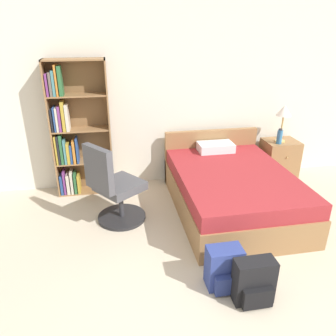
# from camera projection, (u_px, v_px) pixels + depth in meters

# --- Properties ---
(wall_back) EXTENTS (9.00, 0.06, 2.60)m
(wall_back) POSITION_uv_depth(u_px,v_px,m) (181.00, 95.00, 4.68)
(wall_back) COLOR silver
(wall_back) RESTS_ON ground_plane
(bookshelf) EXTENTS (0.77, 0.27, 1.84)m
(bookshelf) POSITION_uv_depth(u_px,v_px,m) (74.00, 133.00, 4.40)
(bookshelf) COLOR olive
(bookshelf) RESTS_ON ground_plane
(bed) EXTENTS (1.40, 1.97, 0.80)m
(bed) POSITION_uv_depth(u_px,v_px,m) (230.00, 188.00, 4.22)
(bed) COLOR olive
(bed) RESTS_ON ground_plane
(office_chair) EXTENTS (0.72, 0.70, 1.02)m
(office_chair) POSITION_uv_depth(u_px,v_px,m) (114.00, 189.00, 3.85)
(office_chair) COLOR #232326
(office_chair) RESTS_ON ground_plane
(nightstand) EXTENTS (0.50, 0.44, 0.61)m
(nightstand) POSITION_uv_depth(u_px,v_px,m) (279.00, 160.00, 5.06)
(nightstand) COLOR olive
(nightstand) RESTS_ON ground_plane
(table_lamp) EXTENTS (0.22, 0.22, 0.55)m
(table_lamp) POSITION_uv_depth(u_px,v_px,m) (284.00, 112.00, 4.72)
(table_lamp) COLOR tan
(table_lamp) RESTS_ON nightstand
(water_bottle) EXTENTS (0.08, 0.08, 0.23)m
(water_bottle) POSITION_uv_depth(u_px,v_px,m) (280.00, 137.00, 4.78)
(water_bottle) COLOR teal
(water_bottle) RESTS_ON nightstand
(backpack_blue) EXTENTS (0.32, 0.26, 0.40)m
(backpack_blue) POSITION_uv_depth(u_px,v_px,m) (224.00, 269.00, 2.96)
(backpack_blue) COLOR navy
(backpack_blue) RESTS_ON ground_plane
(backpack_black) EXTENTS (0.35, 0.22, 0.41)m
(backpack_black) POSITION_uv_depth(u_px,v_px,m) (254.00, 282.00, 2.80)
(backpack_black) COLOR black
(backpack_black) RESTS_ON ground_plane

